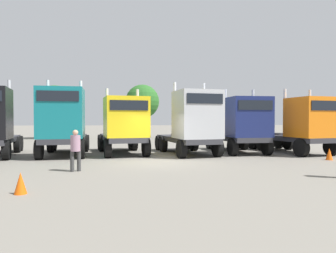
# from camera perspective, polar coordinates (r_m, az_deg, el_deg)

# --- Properties ---
(ground) EXTENTS (200.00, 200.00, 0.00)m
(ground) POSITION_cam_1_polar(r_m,az_deg,el_deg) (16.02, -2.17, -6.46)
(ground) COLOR slate
(semi_truck_teal) EXTENTS (3.13, 6.33, 4.50)m
(semi_truck_teal) POSITION_cam_1_polar(r_m,az_deg,el_deg) (19.08, -18.55, 0.87)
(semi_truck_teal) COLOR #333338
(semi_truck_teal) RESTS_ON ground
(semi_truck_yellow) EXTENTS (3.65, 6.47, 4.06)m
(semi_truck_yellow) POSITION_cam_1_polar(r_m,az_deg,el_deg) (19.13, -8.00, 0.23)
(semi_truck_yellow) COLOR #333338
(semi_truck_yellow) RESTS_ON ground
(semi_truck_silver) EXTENTS (3.62, 6.42, 4.42)m
(semi_truck_silver) POSITION_cam_1_polar(r_m,az_deg,el_deg) (18.76, 4.59, 0.67)
(semi_truck_silver) COLOR #333338
(semi_truck_silver) RESTS_ON ground
(semi_truck_navy) EXTENTS (2.93, 5.97, 4.11)m
(semi_truck_navy) POSITION_cam_1_polar(r_m,az_deg,el_deg) (20.34, 13.46, 0.32)
(semi_truck_navy) COLOR #333338
(semi_truck_navy) RESTS_ON ground
(semi_truck_orange) EXTENTS (3.72, 6.58, 4.07)m
(semi_truck_orange) POSITION_cam_1_polar(r_m,az_deg,el_deg) (21.22, 23.29, 0.18)
(semi_truck_orange) COLOR #333338
(semi_truck_orange) RESTS_ON ground
(visitor_with_camera) EXTENTS (0.53, 0.53, 1.73)m
(visitor_with_camera) POSITION_cam_1_polar(r_m,az_deg,el_deg) (13.59, -16.46, -3.64)
(visitor_with_camera) COLOR #383838
(visitor_with_camera) RESTS_ON ground
(traffic_cone_near) EXTENTS (0.36, 0.36, 0.63)m
(traffic_cone_near) POSITION_cam_1_polar(r_m,az_deg,el_deg) (10.15, -25.22, -9.29)
(traffic_cone_near) COLOR #F2590C
(traffic_cone_near) RESTS_ON ground
(traffic_cone_mid) EXTENTS (0.36, 0.36, 0.63)m
(traffic_cone_mid) POSITION_cam_1_polar(r_m,az_deg,el_deg) (18.83, 27.25, -4.47)
(traffic_cone_mid) COLOR #F2590C
(traffic_cone_mid) RESTS_ON ground
(oak_far_left) EXTENTS (4.08, 4.08, 5.98)m
(oak_far_left) POSITION_cam_1_polar(r_m,az_deg,el_deg) (37.37, -19.79, 3.93)
(oak_far_left) COLOR #4C3823
(oak_far_left) RESTS_ON ground
(oak_far_centre) EXTENTS (3.91, 3.91, 6.21)m
(oak_far_centre) POSITION_cam_1_polar(r_m,az_deg,el_deg) (36.66, -4.68, 4.54)
(oak_far_centre) COLOR #4C3823
(oak_far_centre) RESTS_ON ground
(oak_far_right) EXTENTS (2.84, 2.84, 4.70)m
(oak_far_right) POSITION_cam_1_polar(r_m,az_deg,el_deg) (36.42, 10.09, 2.99)
(oak_far_right) COLOR #4C3823
(oak_far_right) RESTS_ON ground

